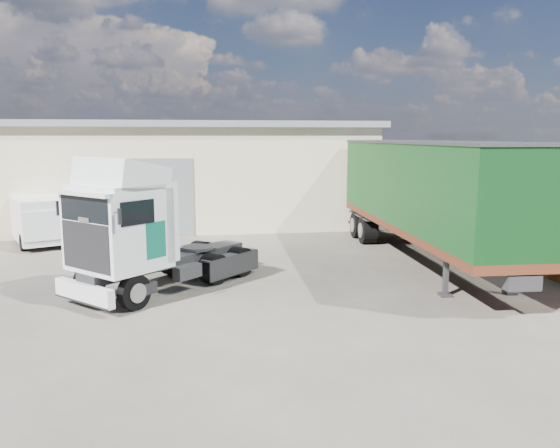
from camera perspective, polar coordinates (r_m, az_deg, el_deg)
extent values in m
plane|color=#272520|center=(16.00, -8.78, -7.57)|extent=(120.00, 120.00, 0.00)
cube|color=beige|center=(31.98, -19.94, 4.87)|extent=(30.00, 12.00, 5.00)
cube|color=slate|center=(31.92, -20.20, 9.61)|extent=(30.60, 12.60, 0.30)
cube|color=slate|center=(25.55, -13.52, 2.65)|extent=(4.00, 0.08, 3.60)
cube|color=slate|center=(31.92, -20.22, 9.97)|extent=(30.60, 0.40, 0.15)
cube|color=#984826|center=(24.46, 19.07, 0.82)|extent=(0.35, 26.00, 2.50)
cylinder|color=black|center=(15.86, -17.22, -6.24)|extent=(2.25, 2.25, 0.96)
cylinder|color=black|center=(17.85, -9.06, -4.24)|extent=(2.28, 2.28, 0.96)
cylinder|color=black|center=(18.74, -6.32, -3.54)|extent=(2.28, 2.28, 0.96)
cube|color=#2D2D30|center=(17.11, -11.45, -3.74)|extent=(4.80, 4.78, 0.27)
cube|color=silver|center=(15.38, -19.79, -6.78)|extent=(1.78, 1.79, 0.50)
cube|color=silver|center=(15.71, -16.56, -0.46)|extent=(3.07, 3.07, 2.21)
cube|color=black|center=(15.17, -19.62, -2.24)|extent=(1.44, 1.45, 1.26)
cube|color=black|center=(15.03, -19.76, 1.48)|extent=(1.47, 1.47, 0.68)
cube|color=silver|center=(15.66, -16.27, 4.77)|extent=(2.82, 2.82, 1.11)
cube|color=#0C5543|center=(16.86, -17.90, -0.75)|extent=(0.49, 0.49, 0.99)
cube|color=#0C5543|center=(15.11, -12.81, -1.64)|extent=(0.49, 0.49, 0.99)
cylinder|color=#2D2D30|center=(17.86, -8.69, -2.50)|extent=(1.41, 1.41, 0.11)
cube|color=#2D2D30|center=(16.46, 16.94, -5.21)|extent=(0.35, 0.35, 1.21)
cube|color=#2D2D30|center=(17.33, 22.99, -4.83)|extent=(0.35, 0.35, 1.21)
cylinder|color=black|center=(24.74, 11.18, -0.32)|extent=(2.86, 1.30, 1.17)
cube|color=#2D2D30|center=(20.53, 14.94, -1.22)|extent=(1.49, 13.24, 0.39)
cube|color=#502012|center=(20.47, 14.98, -0.22)|extent=(3.36, 13.33, 0.26)
cube|color=black|center=(20.29, 15.17, 4.14)|extent=(3.36, 13.33, 2.86)
cube|color=#2D2D30|center=(20.22, 15.34, 8.24)|extent=(3.43, 13.39, 0.09)
cylinder|color=black|center=(24.45, -23.12, -1.55)|extent=(2.17, 1.48, 0.71)
cylinder|color=black|center=(27.79, -24.34, -0.42)|extent=(2.17, 1.48, 0.71)
cube|color=silver|center=(26.01, -23.88, 0.73)|extent=(3.85, 5.33, 1.82)
cube|color=silver|center=(24.02, -23.09, 0.02)|extent=(2.20, 1.68, 1.18)
cube|color=black|center=(24.15, -23.26, 1.47)|extent=(1.75, 0.84, 0.64)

